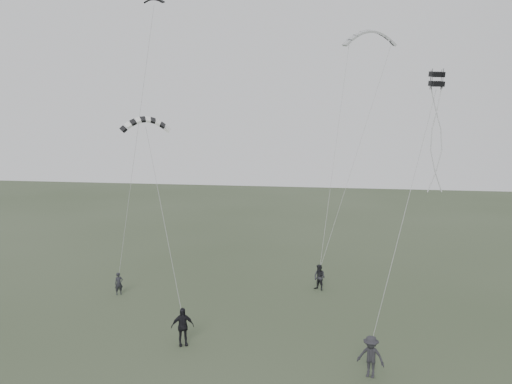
% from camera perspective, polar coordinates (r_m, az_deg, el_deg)
% --- Properties ---
extents(ground, '(140.00, 140.00, 0.00)m').
position_cam_1_polar(ground, '(26.98, -4.39, -16.39)').
color(ground, '#334029').
rests_on(ground, ground).
extents(flyer_left, '(0.64, 0.61, 1.47)m').
position_cam_1_polar(flyer_left, '(34.43, -15.40, -10.06)').
color(flyer_left, black).
rests_on(flyer_left, ground).
extents(flyer_right, '(1.07, 1.00, 1.74)m').
position_cam_1_polar(flyer_right, '(34.34, 7.27, -9.67)').
color(flyer_right, black).
rests_on(flyer_right, ground).
extents(flyer_center, '(1.23, 0.93, 1.94)m').
position_cam_1_polar(flyer_center, '(26.11, -8.41, -14.96)').
color(flyer_center, black).
rests_on(flyer_center, ground).
extents(flyer_far, '(1.35, 1.02, 1.86)m').
position_cam_1_polar(flyer_far, '(23.43, 12.98, -17.85)').
color(flyer_far, '#242328').
rests_on(flyer_far, ground).
extents(kite_pale_large, '(4.21, 2.11, 1.83)m').
position_cam_1_polar(kite_pale_large, '(40.64, 12.95, 17.45)').
color(kite_pale_large, '#A5A8AA').
rests_on(kite_pale_large, flyer_right).
extents(kite_striped, '(3.16, 2.38, 1.36)m').
position_cam_1_polar(kite_striped, '(31.99, -12.52, 8.11)').
color(kite_striped, black).
rests_on(kite_striped, flyer_center).
extents(kite_box, '(0.74, 0.81, 0.76)m').
position_cam_1_polar(kite_box, '(25.85, 19.95, 12.04)').
color(kite_box, black).
rests_on(kite_box, flyer_far).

